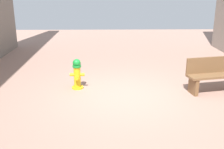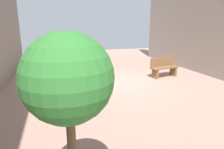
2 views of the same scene
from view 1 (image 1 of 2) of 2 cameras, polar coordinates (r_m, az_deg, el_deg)
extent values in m
plane|color=#9E7A6B|center=(7.30, 2.32, -4.36)|extent=(23.40, 23.40, 0.00)
cylinder|color=gold|center=(7.85, -7.18, -2.69)|extent=(0.33, 0.33, 0.05)
cylinder|color=gold|center=(7.74, -7.27, -0.51)|extent=(0.19, 0.19, 0.58)
cylinder|color=#198C33|center=(7.65, -7.36, 1.76)|extent=(0.24, 0.24, 0.06)
sphere|color=#198C33|center=(7.62, -7.39, 2.42)|extent=(0.22, 0.22, 0.22)
cylinder|color=gold|center=(7.71, -6.25, -0.01)|extent=(0.13, 0.09, 0.09)
cylinder|color=gold|center=(7.73, -8.33, -0.03)|extent=(0.13, 0.09, 0.09)
cylinder|color=gold|center=(7.58, -7.38, -0.67)|extent=(0.11, 0.14, 0.11)
cube|color=brown|center=(7.63, 16.65, -2.32)|extent=(0.18, 0.41, 0.45)
cube|color=brown|center=(7.85, 20.59, -0.20)|extent=(1.53, 0.73, 0.06)
cube|color=brown|center=(7.94, 20.05, 1.94)|extent=(1.46, 0.35, 0.44)
camera|label=2|loc=(2.56, -117.21, -14.82)|focal=31.22mm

